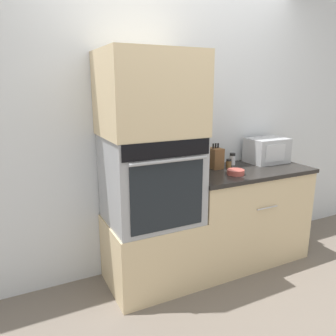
# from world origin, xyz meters

# --- Properties ---
(ground_plane) EXTENTS (12.00, 12.00, 0.00)m
(ground_plane) POSITION_xyz_m (0.00, 0.00, 0.00)
(ground_plane) COLOR #6B6056
(wall_back) EXTENTS (8.00, 0.05, 2.50)m
(wall_back) POSITION_xyz_m (0.00, 0.63, 1.25)
(wall_back) COLOR silver
(wall_back) RESTS_ON ground_plane
(oven_cabinet_base) EXTENTS (0.72, 0.60, 0.57)m
(oven_cabinet_base) POSITION_xyz_m (-0.36, 0.30, 0.29)
(oven_cabinet_base) COLOR beige
(oven_cabinet_base) RESTS_ON ground_plane
(wall_oven) EXTENTS (0.70, 0.64, 0.69)m
(wall_oven) POSITION_xyz_m (-0.36, 0.30, 0.92)
(wall_oven) COLOR #9EA0A5
(wall_oven) RESTS_ON oven_cabinet_base
(oven_cabinet_upper) EXTENTS (0.72, 0.60, 0.62)m
(oven_cabinet_upper) POSITION_xyz_m (-0.36, 0.30, 1.57)
(oven_cabinet_upper) COLOR beige
(oven_cabinet_upper) RESTS_ON wall_oven
(counter_unit) EXTENTS (1.19, 0.63, 0.89)m
(counter_unit) POSITION_xyz_m (0.58, 0.30, 0.45)
(counter_unit) COLOR beige
(counter_unit) RESTS_ON ground_plane
(microwave) EXTENTS (0.38, 0.29, 0.24)m
(microwave) POSITION_xyz_m (0.94, 0.42, 1.01)
(microwave) COLOR #B2B5BA
(microwave) RESTS_ON counter_unit
(knife_block) EXTENTS (0.11, 0.14, 0.23)m
(knife_block) POSITION_xyz_m (0.34, 0.44, 0.99)
(knife_block) COLOR brown
(knife_block) RESTS_ON counter_unit
(bowl) EXTENTS (0.15, 0.15, 0.04)m
(bowl) POSITION_xyz_m (0.37, 0.17, 0.92)
(bowl) COLOR #B24C42
(bowl) RESTS_ON counter_unit
(condiment_jar_near) EXTENTS (0.05, 0.05, 0.08)m
(condiment_jar_near) POSITION_xyz_m (0.47, 0.40, 0.93)
(condiment_jar_near) COLOR brown
(condiment_jar_near) RESTS_ON counter_unit
(condiment_jar_mid) EXTENTS (0.06, 0.06, 0.11)m
(condiment_jar_mid) POSITION_xyz_m (0.57, 0.48, 0.95)
(condiment_jar_mid) COLOR silver
(condiment_jar_mid) RESTS_ON counter_unit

